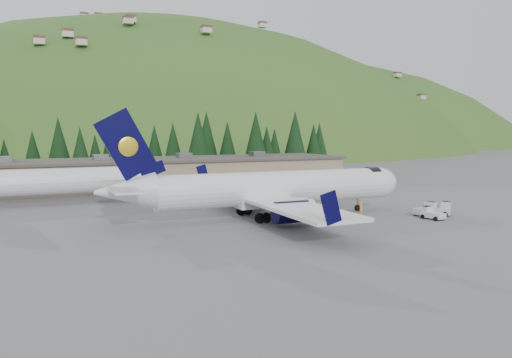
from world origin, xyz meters
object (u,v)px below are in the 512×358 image
object	(u,v)px
second_airliner	(42,181)
baggage_tug_a	(428,209)
airliner	(269,189)
baggage_tug_c	(431,214)
terminal_building	(158,172)
ramp_worker	(361,208)
baggage_tug_b	(439,209)

from	to	relation	value
second_airliner	baggage_tug_a	world-z (taller)	second_airliner
airliner	baggage_tug_c	bearing A→B (deg)	-26.00
terminal_building	ramp_worker	xyz separation A→B (m)	(15.13, -40.63, -1.82)
baggage_tug_c	terminal_building	size ratio (longest dim) A/B	0.04
airliner	ramp_worker	bearing A→B (deg)	-12.01
terminal_building	baggage_tug_b	bearing A→B (deg)	-62.78
second_airliner	baggage_tug_c	distance (m)	50.84
airliner	baggage_tug_c	distance (m)	18.99
baggage_tug_b	ramp_worker	size ratio (longest dim) A/B	2.23
second_airliner	terminal_building	size ratio (longest dim) A/B	0.39
airliner	terminal_building	world-z (taller)	airliner
baggage_tug_b	baggage_tug_c	world-z (taller)	baggage_tug_b
second_airliner	terminal_building	bearing A→B (deg)	38.78
baggage_tug_b	ramp_worker	xyz separation A→B (m)	(-8.10, 4.53, 0.01)
second_airliner	terminal_building	distance (m)	25.55
airliner	second_airliner	world-z (taller)	airliner
second_airliner	baggage_tug_a	distance (m)	50.81
baggage_tug_a	baggage_tug_c	bearing A→B (deg)	-131.47
second_airliner	baggage_tug_b	size ratio (longest dim) A/B	7.70
airliner	baggage_tug_b	size ratio (longest dim) A/B	10.56
ramp_worker	baggage_tug_a	bearing A→B (deg)	115.19
baggage_tug_c	terminal_building	world-z (taller)	terminal_building
baggage_tug_a	baggage_tug_b	xyz separation A→B (m)	(1.17, -0.63, 0.07)
airliner	terminal_building	xyz separation A→B (m)	(-3.91, 37.98, -0.72)
airliner	baggage_tug_c	world-z (taller)	airliner
airliner	baggage_tug_a	xyz separation A→B (m)	(18.15, -6.55, -2.62)
airliner	baggage_tug_a	world-z (taller)	airliner
baggage_tug_b	ramp_worker	bearing A→B (deg)	-159.40
airliner	ramp_worker	world-z (taller)	airliner
baggage_tug_a	baggage_tug_b	world-z (taller)	baggage_tug_b
airliner	baggage_tug_b	xyz separation A→B (m)	(19.32, -7.18, -2.56)
airliner	terminal_building	distance (m)	38.18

